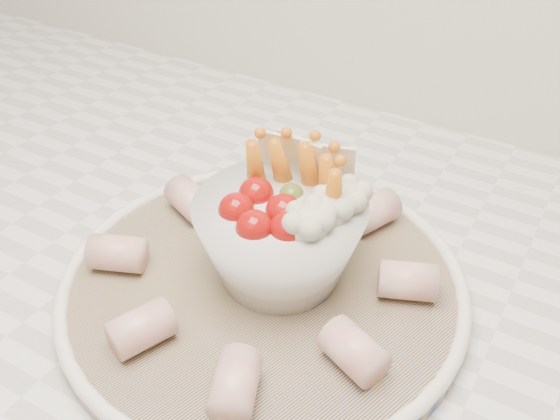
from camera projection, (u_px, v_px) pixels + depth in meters
The scene contains 3 objects.
serving_platter at pixel (263, 284), 0.54m from camera, with size 0.43×0.43×0.02m.
veggie_bowl at pixel (283, 233), 0.51m from camera, with size 0.14×0.14×0.12m.
cured_meat_rolls at pixel (263, 266), 0.52m from camera, with size 0.28×0.28×0.03m.
Camera 1 is at (0.36, 1.06, 1.31)m, focal length 40.00 mm.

